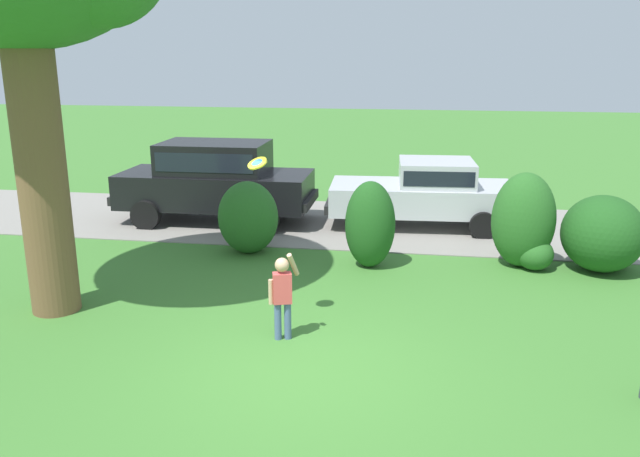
{
  "coord_description": "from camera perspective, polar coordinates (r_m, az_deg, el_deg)",
  "views": [
    {
      "loc": [
        1.44,
        -7.32,
        3.93
      ],
      "look_at": [
        -0.21,
        2.91,
        1.1
      ],
      "focal_mm": 36.06,
      "sensor_mm": 36.0,
      "label": 1
    }
  ],
  "objects": [
    {
      "name": "ground_plane",
      "position": [
        8.43,
        -1.77,
        -12.52
      ],
      "size": [
        80.0,
        80.0,
        0.0
      ],
      "primitive_type": "plane",
      "color": "#3D752D"
    },
    {
      "name": "driveway_strip",
      "position": [
        15.32,
        3.47,
        0.43
      ],
      "size": [
        28.0,
        4.4,
        0.02
      ],
      "primitive_type": "cube",
      "color": "gray",
      "rests_on": "ground"
    },
    {
      "name": "shrub_near_tree",
      "position": [
        13.02,
        -6.4,
        0.99
      ],
      "size": [
        1.22,
        1.1,
        1.47
      ],
      "color": "#286023",
      "rests_on": "ground"
    },
    {
      "name": "shrub_centre_left",
      "position": [
        12.08,
        4.47,
        0.35
      ],
      "size": [
        0.94,
        0.84,
        1.66
      ],
      "color": "#1E511C",
      "rests_on": "ground"
    },
    {
      "name": "shrub_centre",
      "position": [
        12.65,
        17.7,
        0.39
      ],
      "size": [
        1.18,
        1.04,
        1.81
      ],
      "color": "#286023",
      "rests_on": "ground"
    },
    {
      "name": "shrub_centre_right",
      "position": [
        13.03,
        23.92,
        -0.62
      ],
      "size": [
        1.48,
        1.56,
        1.43
      ],
      "color": "#1E511C",
      "rests_on": "ground"
    },
    {
      "name": "parked_sedan",
      "position": [
        15.13,
        9.38,
        3.32
      ],
      "size": [
        4.5,
        2.29,
        1.56
      ],
      "color": "silver",
      "rests_on": "ground"
    },
    {
      "name": "parked_suv",
      "position": [
        15.51,
        -9.27,
        4.48
      ],
      "size": [
        4.72,
        2.14,
        1.92
      ],
      "color": "black",
      "rests_on": "ground"
    },
    {
      "name": "child_thrower",
      "position": [
        9.03,
        -3.36,
        -5.6
      ],
      "size": [
        0.41,
        0.35,
        1.29
      ],
      "color": "#4C608C",
      "rests_on": "ground"
    },
    {
      "name": "frisbee",
      "position": [
        8.93,
        -5.58,
        5.79
      ],
      "size": [
        0.31,
        0.27,
        0.21
      ],
      "color": "yellow"
    }
  ]
}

